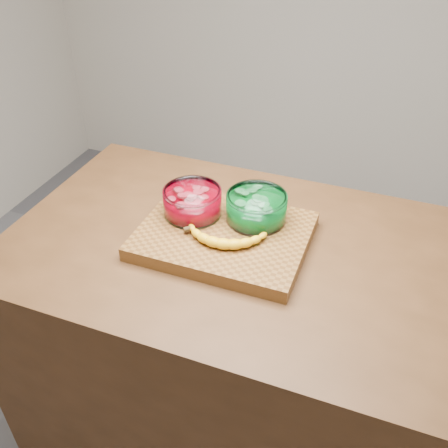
% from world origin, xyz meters
% --- Properties ---
extents(ground, '(3.50, 3.50, 0.00)m').
position_xyz_m(ground, '(0.00, 0.00, 0.00)').
color(ground, '#504F54').
rests_on(ground, ground).
extents(counter, '(1.20, 0.80, 0.90)m').
position_xyz_m(counter, '(0.00, 0.00, 0.45)').
color(counter, '#482B15').
rests_on(counter, ground).
extents(cutting_board, '(0.45, 0.35, 0.04)m').
position_xyz_m(cutting_board, '(0.00, 0.00, 0.92)').
color(cutting_board, brown).
rests_on(cutting_board, counter).
extents(bowl_red, '(0.16, 0.16, 0.08)m').
position_xyz_m(bowl_red, '(-0.11, 0.04, 0.98)').
color(bowl_red, white).
rests_on(bowl_red, cutting_board).
extents(bowl_green, '(0.17, 0.17, 0.08)m').
position_xyz_m(bowl_green, '(0.07, 0.08, 0.98)').
color(bowl_green, white).
rests_on(bowl_green, cutting_board).
extents(banana, '(0.24, 0.13, 0.03)m').
position_xyz_m(banana, '(0.02, -0.04, 0.96)').
color(banana, '#EDB015').
rests_on(banana, cutting_board).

